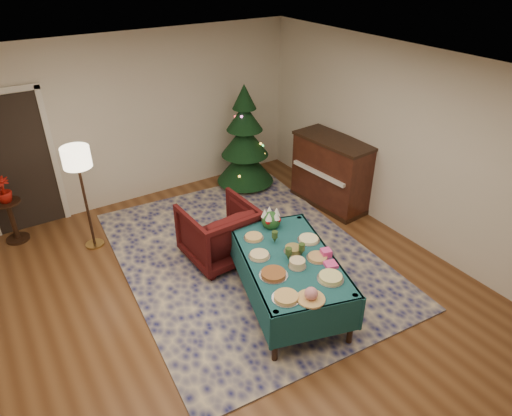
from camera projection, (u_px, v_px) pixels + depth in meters
room_shell at (235, 223)px, 4.60m from camera, size 7.00×7.00×7.00m
doorway at (16, 161)px, 6.52m from camera, size 1.08×0.04×2.16m
rug at (246, 256)px, 6.36m from camera, size 3.50×4.42×0.02m
buffet_table at (289, 267)px, 5.28m from camera, size 1.47×1.97×0.68m
platter_0 at (286, 297)px, 4.60m from camera, size 0.29×0.29×0.04m
platter_1 at (311, 295)px, 4.57m from camera, size 0.30×0.30×0.15m
platter_2 at (330, 278)px, 4.86m from camera, size 0.29×0.29×0.06m
platter_3 at (273, 274)px, 4.92m from camera, size 0.32×0.32×0.05m
platter_4 at (297, 264)px, 5.04m from camera, size 0.21×0.21×0.09m
platter_5 at (318, 257)px, 5.18m from camera, size 0.26×0.26×0.04m
platter_6 at (259, 255)px, 5.21m from camera, size 0.25×0.25×0.05m
platter_7 at (293, 250)px, 5.29m from camera, size 0.22×0.22×0.07m
platter_8 at (309, 239)px, 5.50m from camera, size 0.27×0.27×0.04m
platter_9 at (254, 237)px, 5.54m from camera, size 0.25×0.25×0.04m
goblet_0 at (275, 237)px, 5.43m from camera, size 0.07×0.07×0.16m
goblet_1 at (302, 249)px, 5.21m from camera, size 0.07×0.07×0.16m
goblet_2 at (289, 254)px, 5.13m from camera, size 0.07×0.07×0.16m
napkin_stack at (331, 265)px, 5.07m from camera, size 0.17×0.17×0.04m
gift_box at (326, 253)px, 5.21m from camera, size 0.14×0.14×0.09m
centerpiece at (271, 219)px, 5.72m from camera, size 0.25×0.25×0.28m
armchair at (219, 230)px, 6.13m from camera, size 0.92×0.86×0.91m
floor_lamp at (78, 164)px, 5.97m from camera, size 0.37×0.37×1.52m
side_table at (13, 222)px, 6.58m from camera, size 0.36×0.36×0.65m
potted_plant at (4, 195)px, 6.36m from camera, size 0.21×0.37×0.21m
christmas_tree at (245, 142)px, 7.85m from camera, size 1.21×1.21×1.83m
piano at (331, 173)px, 7.39m from camera, size 0.73×1.38×1.15m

